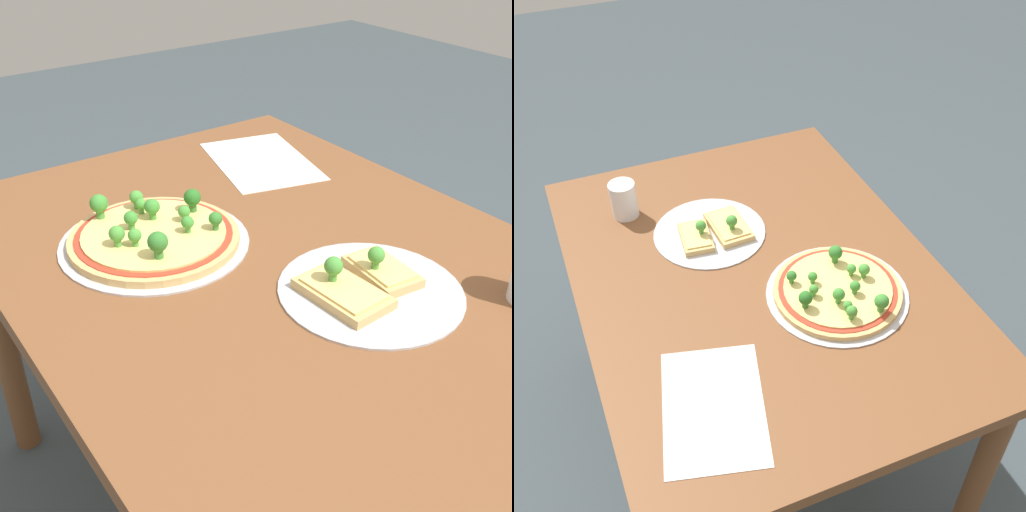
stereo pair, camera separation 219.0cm
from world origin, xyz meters
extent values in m
plane|color=#3D474C|center=(0.00, 0.00, 0.00)|extent=(8.00, 8.00, 0.00)
cube|color=brown|center=(0.00, 0.00, 0.69)|extent=(1.18, 0.88, 0.04)
cylinder|color=brown|center=(0.53, -0.38, 0.33)|extent=(0.06, 0.06, 0.67)
cylinder|color=brown|center=(0.53, 0.38, 0.33)|extent=(0.06, 0.06, 0.67)
cylinder|color=#B7B7BC|center=(0.15, 0.15, 0.71)|extent=(0.34, 0.34, 0.00)
cylinder|color=tan|center=(0.15, 0.15, 0.71)|extent=(0.31, 0.31, 0.01)
cylinder|color=#B73823|center=(0.15, 0.15, 0.72)|extent=(0.28, 0.28, 0.00)
cylinder|color=#EACC75|center=(0.15, 0.15, 0.73)|extent=(0.26, 0.26, 0.00)
sphere|color=#337A2D|center=(0.09, 0.05, 0.75)|extent=(0.03, 0.03, 0.03)
cylinder|color=#3F8136|center=(0.09, 0.05, 0.73)|extent=(0.01, 0.01, 0.01)
sphere|color=#3D8933|center=(0.19, 0.13, 0.75)|extent=(0.03, 0.03, 0.03)
cylinder|color=#488E3A|center=(0.19, 0.13, 0.73)|extent=(0.01, 0.01, 0.01)
sphere|color=#479338|center=(0.25, 0.13, 0.75)|extent=(0.03, 0.03, 0.03)
cylinder|color=#51973E|center=(0.25, 0.13, 0.73)|extent=(0.01, 0.01, 0.01)
sphere|color=#286B23|center=(0.18, 0.05, 0.76)|extent=(0.03, 0.03, 0.03)
cylinder|color=#37742D|center=(0.18, 0.05, 0.74)|extent=(0.01, 0.01, 0.01)
sphere|color=#337A2D|center=(0.06, 0.18, 0.76)|extent=(0.04, 0.04, 0.04)
cylinder|color=#3F8136|center=(0.06, 0.18, 0.74)|extent=(0.02, 0.02, 0.02)
sphere|color=#479338|center=(0.14, 0.22, 0.75)|extent=(0.03, 0.03, 0.03)
cylinder|color=#51973E|center=(0.14, 0.22, 0.73)|extent=(0.01, 0.01, 0.01)
sphere|color=#479338|center=(0.15, 0.08, 0.75)|extent=(0.02, 0.02, 0.02)
cylinder|color=#51973E|center=(0.15, 0.08, 0.73)|extent=(0.01, 0.01, 0.01)
sphere|color=#479338|center=(0.12, 0.20, 0.75)|extent=(0.02, 0.02, 0.02)
cylinder|color=#51973E|center=(0.12, 0.20, 0.73)|extent=(0.01, 0.01, 0.01)
sphere|color=#3D8933|center=(0.18, 0.18, 0.75)|extent=(0.03, 0.03, 0.03)
cylinder|color=#488E3A|center=(0.18, 0.18, 0.73)|extent=(0.01, 0.01, 0.01)
sphere|color=#479338|center=(0.23, 0.13, 0.75)|extent=(0.02, 0.02, 0.02)
cylinder|color=#51973E|center=(0.23, 0.13, 0.73)|extent=(0.01, 0.01, 0.01)
sphere|color=#3D8933|center=(0.11, 0.10, 0.75)|extent=(0.02, 0.02, 0.02)
cylinder|color=#488E3A|center=(0.11, 0.10, 0.73)|extent=(0.01, 0.01, 0.01)
sphere|color=#3D8933|center=(0.25, 0.20, 0.76)|extent=(0.03, 0.03, 0.03)
cylinder|color=#488E3A|center=(0.25, 0.20, 0.74)|extent=(0.02, 0.02, 0.02)
cylinder|color=#B7B7BC|center=(-0.19, -0.06, 0.71)|extent=(0.30, 0.30, 0.00)
cube|color=tan|center=(-0.18, -0.10, 0.72)|extent=(0.13, 0.09, 0.02)
cube|color=#EACC75|center=(-0.18, -0.10, 0.73)|extent=(0.11, 0.08, 0.00)
sphere|color=#479338|center=(-0.17, -0.09, 0.75)|extent=(0.03, 0.03, 0.03)
cylinder|color=#51973E|center=(-0.17, -0.09, 0.73)|extent=(0.01, 0.01, 0.01)
cube|color=tan|center=(-0.18, -0.01, 0.72)|extent=(0.15, 0.10, 0.02)
cube|color=#EACC75|center=(-0.18, -0.01, 0.73)|extent=(0.13, 0.08, 0.00)
sphere|color=#479338|center=(-0.16, -0.01, 0.75)|extent=(0.03, 0.03, 0.03)
cylinder|color=#51973E|center=(-0.16, -0.01, 0.73)|extent=(0.01, 0.01, 0.01)
cube|color=white|center=(0.34, -0.23, 0.70)|extent=(0.35, 0.27, 0.00)
camera|label=1|loc=(-0.78, 0.59, 1.29)|focal=45.00mm
camera|label=2|loc=(1.10, -0.42, 1.80)|focal=45.00mm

